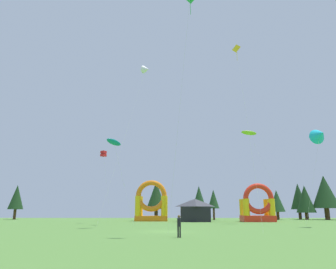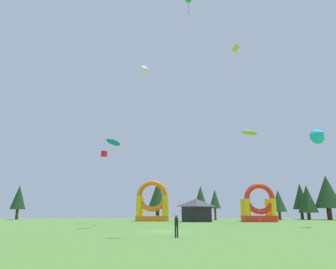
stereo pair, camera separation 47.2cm
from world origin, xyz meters
name	(u,v)px [view 1 (the left image)]	position (x,y,z in m)	size (l,w,h in m)	color
ground_plane	(167,231)	(0.00, 0.00, 0.00)	(120.00, 120.00, 0.00)	#548438
kite_white_delta	(146,69)	(-3.60, 14.90, 24.26)	(6.05, 8.46, 25.03)	white
kite_lime_parafoil	(249,133)	(13.49, 19.27, 14.68)	(7.58, 1.27, 15.28)	#8CD826
kite_red_box	(104,154)	(-11.11, 20.68, 11.43)	(1.83, 2.79, 11.92)	red
kite_teal_parafoil	(114,142)	(-6.72, 6.16, 10.34)	(3.49, 4.40, 10.92)	#0C7F7A
kite_yellow_diamond	(237,52)	(8.72, 3.55, 21.29)	(0.83, 5.45, 22.08)	yellow
kite_cyan_delta	(320,135)	(20.06, 8.27, 11.73)	(4.11, 2.06, 12.82)	#19B7CC
person_far_side	(179,224)	(1.08, -7.38, 1.00)	(0.36, 0.36, 1.68)	black
inflatable_red_slide	(151,206)	(-3.49, 31.52, 2.94)	(6.30, 4.39, 7.85)	orange
inflatable_orange_dome	(258,208)	(16.42, 27.82, 2.47)	(5.82, 4.23, 6.93)	red
festival_tent	(195,210)	(4.85, 27.95, 2.09)	(5.33, 3.84, 4.17)	black
tree_row_0	(17,197)	(-36.29, 43.63, 5.09)	(3.47, 3.47, 7.97)	#4C331E
tree_row_1	(156,195)	(-3.09, 42.53, 5.51)	(4.52, 4.52, 8.73)	#4C331E
tree_row_2	(199,199)	(7.05, 44.81, 4.74)	(3.72, 3.72, 7.82)	#4C331E
tree_row_3	(213,199)	(9.90, 40.42, 4.49)	(2.52, 2.52, 6.63)	#4C331E
tree_row_4	(277,201)	(24.34, 41.23, 4.11)	(3.42, 3.42, 6.56)	#4C331E
tree_row_5	(298,196)	(31.07, 45.75, 5.32)	(3.87, 3.87, 8.44)	#4C331E
tree_row_6	(305,199)	(31.26, 42.36, 4.61)	(4.31, 4.31, 7.73)	#4C331E
tree_row_7	(325,192)	(35.67, 41.80, 6.20)	(5.94, 5.94, 9.94)	#4C331E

